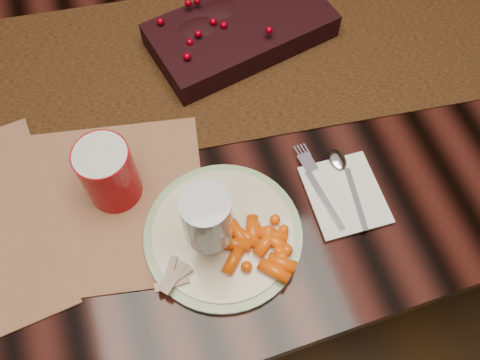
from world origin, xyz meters
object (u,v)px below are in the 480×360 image
object	(u,v)px
turkey_shreds	(179,273)
baby_carrots	(257,252)
mashed_potatoes	(201,210)
napkin	(345,195)
wine_glass	(209,231)
dining_table	(201,179)
placemat_main	(78,208)
red_cup	(109,173)
centerpiece	(241,27)
dinner_plate	(223,234)

from	to	relation	value
turkey_shreds	baby_carrots	bearing A→B (deg)	-3.19
mashed_potatoes	napkin	distance (m)	0.24
baby_carrots	wine_glass	bearing A→B (deg)	154.77
wine_glass	baby_carrots	bearing A→B (deg)	-25.23
dining_table	placemat_main	world-z (taller)	placemat_main
red_cup	wine_glass	world-z (taller)	wine_glass
baby_carrots	mashed_potatoes	size ratio (longest dim) A/B	1.44
dining_table	baby_carrots	distance (m)	0.54
dining_table	napkin	bearing A→B (deg)	-58.91
placemat_main	mashed_potatoes	bearing A→B (deg)	-13.55
wine_glass	dining_table	bearing A→B (deg)	81.09
wine_glass	centerpiece	bearing A→B (deg)	65.65
centerpiece	baby_carrots	bearing A→B (deg)	-105.25
napkin	red_cup	world-z (taller)	red_cup
mashed_potatoes	turkey_shreds	xyz separation A→B (m)	(-0.06, -0.08, -0.01)
dinner_plate	placemat_main	bearing A→B (deg)	149.72
baby_carrots	napkin	distance (m)	0.18
placemat_main	wine_glass	xyz separation A→B (m)	(0.18, -0.14, 0.09)
baby_carrots	mashed_potatoes	world-z (taller)	mashed_potatoes
wine_glass	napkin	bearing A→B (deg)	6.20
dining_table	centerpiece	bearing A→B (deg)	28.21
dining_table	turkey_shreds	bearing A→B (deg)	-107.09
centerpiece	baby_carrots	xyz separation A→B (m)	(-0.12, -0.43, -0.01)
turkey_shreds	red_cup	size ratio (longest dim) A/B	0.63
centerpiece	turkey_shreds	size ratio (longest dim) A/B	4.62
dining_table	dinner_plate	size ratio (longest dim) A/B	7.30
placemat_main	mashed_potatoes	size ratio (longest dim) A/B	5.32
napkin	dining_table	bearing A→B (deg)	123.56
centerpiece	red_cup	world-z (taller)	red_cup
centerpiece	mashed_potatoes	size ratio (longest dim) A/B	4.39
red_cup	wine_glass	size ratio (longest dim) A/B	0.63
dining_table	dinner_plate	bearing A→B (deg)	-94.93
centerpiece	dinner_plate	size ratio (longest dim) A/B	1.36
dining_table	mashed_potatoes	world-z (taller)	mashed_potatoes
napkin	wine_glass	world-z (taller)	wine_glass
baby_carrots	turkey_shreds	distance (m)	0.12
dinner_plate	napkin	world-z (taller)	dinner_plate
dining_table	red_cup	world-z (taller)	red_cup
mashed_potatoes	wine_glass	bearing A→B (deg)	-92.61
placemat_main	mashed_potatoes	xyz separation A→B (m)	(0.19, -0.08, 0.04)
centerpiece	mashed_potatoes	distance (m)	0.38
centerpiece	red_cup	bearing A→B (deg)	-140.42
dining_table	wine_glass	bearing A→B (deg)	-98.91
dinner_plate	napkin	bearing A→B (deg)	1.30
placemat_main	dinner_plate	distance (m)	0.24
dining_table	turkey_shreds	size ratio (longest dim) A/B	24.74
centerpiece	mashed_potatoes	world-z (taller)	centerpiece
baby_carrots	wine_glass	distance (m)	0.09
turkey_shreds	red_cup	xyz separation A→B (m)	(-0.06, 0.17, 0.03)
napkin	mashed_potatoes	bearing A→B (deg)	174.46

